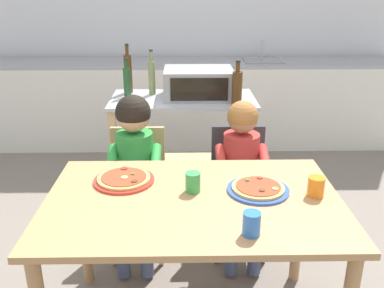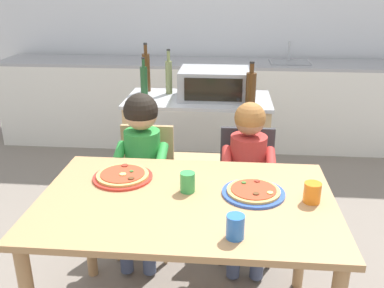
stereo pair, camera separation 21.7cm
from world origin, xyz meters
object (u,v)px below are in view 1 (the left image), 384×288
at_px(bottle_slim_sauce, 237,88).
at_px(dining_chair_left, 138,182).
at_px(dining_table, 193,217).
at_px(drinking_cup_orange, 316,187).
at_px(pizza_plate_blue_rimmed, 258,189).
at_px(dining_chair_right, 238,181).
at_px(bottle_tall_green_wine, 152,76).
at_px(child_in_red_shirt, 242,164).
at_px(pizza_plate_red_rimmed, 124,179).
at_px(bottle_dark_olive_oil, 128,73).
at_px(drinking_cup_blue, 252,224).
at_px(kitchen_island_cart, 183,134).
at_px(child_in_green_shirt, 134,159).
at_px(drinking_cup_green, 193,182).
at_px(bottle_squat_spirits, 127,81).
at_px(toaster_oven, 198,83).

height_order(bottle_slim_sauce, dining_chair_left, bottle_slim_sauce).
relative_size(dining_table, drinking_cup_orange, 14.61).
xyz_separation_m(pizza_plate_blue_rimmed, drinking_cup_orange, (0.26, -0.05, 0.03)).
height_order(dining_chair_left, dining_chair_right, same).
relative_size(bottle_slim_sauce, dining_chair_left, 0.39).
relative_size(bottle_tall_green_wine, dining_chair_left, 0.42).
height_order(dining_chair_left, child_in_red_shirt, child_in_red_shirt).
bearing_deg(child_in_red_shirt, bottle_tall_green_wine, 124.15).
bearing_deg(pizza_plate_red_rimmed, bottle_dark_olive_oil, 95.55).
distance_m(bottle_dark_olive_oil, drinking_cup_blue, 2.00).
distance_m(kitchen_island_cart, bottle_tall_green_wine, 0.50).
bearing_deg(bottle_tall_green_wine, bottle_dark_olive_oil, 161.53).
relative_size(child_in_green_shirt, drinking_cup_green, 10.95).
bearing_deg(pizza_plate_blue_rimmed, bottle_slim_sauce, 88.93).
distance_m(bottle_squat_spirits, child_in_red_shirt, 1.17).
bearing_deg(bottle_squat_spirits, toaster_oven, -2.55).
relative_size(bottle_squat_spirits, drinking_cup_green, 3.02).
bearing_deg(bottle_dark_olive_oil, bottle_squat_spirits, -87.53).
bearing_deg(drinking_cup_blue, drinking_cup_orange, 42.58).
relative_size(dining_table, drinking_cup_blue, 13.96).
height_order(bottle_dark_olive_oil, pizza_plate_blue_rimmed, bottle_dark_olive_oil).
xyz_separation_m(child_in_red_shirt, drinking_cup_orange, (0.26, -0.61, 0.15)).
relative_size(kitchen_island_cart, toaster_oven, 2.12).
relative_size(dining_chair_left, child_in_red_shirt, 0.80).
relative_size(drinking_cup_blue, drinking_cup_green, 1.01).
distance_m(dining_table, dining_chair_right, 0.82).
relative_size(kitchen_island_cart, bottle_tall_green_wine, 3.16).
bearing_deg(dining_chair_left, child_in_red_shirt, -9.93).
bearing_deg(dining_table, child_in_green_shirt, 118.75).
height_order(dining_table, child_in_green_shirt, child_in_green_shirt).
bearing_deg(kitchen_island_cart, toaster_oven, 10.05).
distance_m(dining_chair_right, drinking_cup_green, 0.81).
bearing_deg(dining_chair_left, child_in_green_shirt, -90.00).
bearing_deg(bottle_tall_green_wine, dining_chair_left, -94.00).
xyz_separation_m(bottle_squat_spirits, pizza_plate_blue_rimmed, (0.78, -1.36, -0.21)).
relative_size(dining_chair_right, drinking_cup_orange, 8.74).
bearing_deg(bottle_dark_olive_oil, kitchen_island_cart, -22.59).
bearing_deg(drinking_cup_blue, dining_chair_right, 85.21).
distance_m(child_in_red_shirt, pizza_plate_blue_rimmed, 0.57).
relative_size(toaster_oven, pizza_plate_blue_rimmed, 1.74).
distance_m(bottle_squat_spirits, bottle_tall_green_wine, 0.20).
bearing_deg(drinking_cup_orange, dining_chair_right, 109.43).
height_order(pizza_plate_red_rimmed, pizza_plate_blue_rimmed, same).
height_order(toaster_oven, drinking_cup_orange, toaster_oven).
xyz_separation_m(bottle_tall_green_wine, dining_chair_left, (-0.05, -0.76, -0.52)).
bearing_deg(bottle_tall_green_wine, dining_chair_right, -51.73).
bearing_deg(bottle_squat_spirits, bottle_tall_green_wine, 21.06).
bearing_deg(bottle_squat_spirits, bottle_dark_olive_oil, 92.47).
relative_size(kitchen_island_cart, bottle_squat_spirits, 3.74).
xyz_separation_m(bottle_slim_sauce, dining_table, (-0.33, -1.16, -0.34)).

